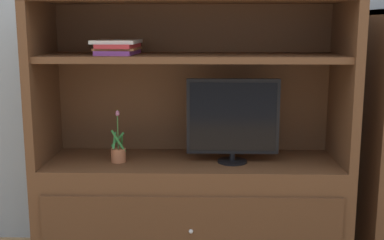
% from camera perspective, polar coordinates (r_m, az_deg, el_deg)
% --- Properties ---
extents(painted_rear_wall, '(6.00, 0.10, 2.80)m').
position_cam_1_polar(painted_rear_wall, '(3.18, 0.18, 10.50)').
color(painted_rear_wall, '#9EA8B2').
rests_on(painted_rear_wall, ground_plane).
extents(media_console, '(1.78, 0.59, 1.58)m').
position_cam_1_polar(media_console, '(2.99, 0.03, -7.20)').
color(media_console, brown).
rests_on(media_console, ground_plane).
extents(tv_monitor, '(0.53, 0.17, 0.49)m').
position_cam_1_polar(tv_monitor, '(2.84, 4.71, 0.09)').
color(tv_monitor, black).
rests_on(tv_monitor, media_console).
extents(potted_plant, '(0.09, 0.09, 0.31)m').
position_cam_1_polar(potted_plant, '(2.92, -8.44, -3.76)').
color(potted_plant, '#B26642').
rests_on(potted_plant, media_console).
extents(magazine_stack, '(0.25, 0.35, 0.08)m').
position_cam_1_polar(magazine_stack, '(2.88, -8.49, 8.29)').
color(magazine_stack, purple).
rests_on(magazine_stack, media_console).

